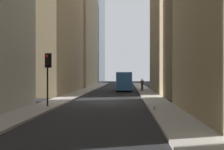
# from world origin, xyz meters

# --- Properties ---
(ground_plane) EXTENTS (135.00, 135.00, 0.00)m
(ground_plane) POSITION_xyz_m (0.00, 0.00, 0.00)
(ground_plane) COLOR black
(sidewalk_right) EXTENTS (90.00, 2.20, 0.14)m
(sidewalk_right) POSITION_xyz_m (0.00, 4.50, 0.07)
(sidewalk_right) COLOR gray
(sidewalk_right) RESTS_ON ground_plane
(sidewalk_left) EXTENTS (90.00, 2.20, 0.14)m
(sidewalk_left) POSITION_xyz_m (0.00, -4.50, 0.07)
(sidewalk_left) COLOR gray
(sidewalk_left) RESTS_ON ground_plane
(building_right_far) EXTENTS (17.97, 10.00, 25.51)m
(building_right_far) POSITION_xyz_m (29.78, 10.60, 12.76)
(building_right_far) COLOR #9E8966
(building_right_far) RESTS_ON ground_plane
(delivery_truck) EXTENTS (6.46, 2.25, 2.84)m
(delivery_truck) POSITION_xyz_m (14.89, -1.40, 1.46)
(delivery_truck) COLOR #285699
(delivery_truck) RESTS_ON ground_plane
(sedan_black) EXTENTS (4.30, 1.78, 1.42)m
(sedan_black) POSITION_xyz_m (22.37, -1.40, 0.66)
(sedan_black) COLOR black
(sedan_black) RESTS_ON ground_plane
(traffic_light_foreground) EXTENTS (0.43, 0.52, 3.99)m
(traffic_light_foreground) POSITION_xyz_m (-4.57, 4.10, 3.07)
(traffic_light_foreground) COLOR black
(traffic_light_foreground) RESTS_ON sidewalk_right
(pedestrian) EXTENTS (0.26, 0.44, 1.79)m
(pedestrian) POSITION_xyz_m (13.12, -4.00, 1.12)
(pedestrian) COLOR #473D33
(pedestrian) RESTS_ON sidewalk_left
(discarded_bottle) EXTENTS (0.07, 0.07, 0.27)m
(discarded_bottle) POSITION_xyz_m (-5.90, -3.68, 0.25)
(discarded_bottle) COLOR #236033
(discarded_bottle) RESTS_ON sidewalk_left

